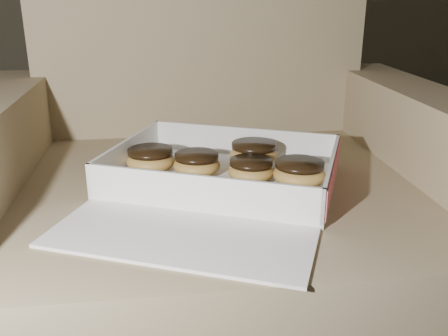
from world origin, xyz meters
name	(u,v)px	position (x,y,z in m)	size (l,w,h in m)	color
armchair	(213,226)	(0.03, 0.24, 0.31)	(0.95, 0.80, 0.99)	#967D5F
bakery_box	(219,184)	(0.03, 0.12, 0.46)	(0.53, 0.57, 0.07)	white
donut_a	(151,159)	(-0.09, 0.21, 0.48)	(0.09, 0.09, 0.05)	gold
donut_b	(251,170)	(0.09, 0.13, 0.47)	(0.08, 0.08, 0.04)	gold
donut_c	(254,153)	(0.11, 0.22, 0.48)	(0.09, 0.09, 0.05)	gold
donut_d	(197,164)	(-0.01, 0.17, 0.48)	(0.09, 0.09, 0.04)	gold
donut_e	(299,173)	(0.17, 0.10, 0.48)	(0.09, 0.09, 0.05)	gold
crumb_a	(319,191)	(0.19, 0.07, 0.45)	(0.01, 0.01, 0.00)	black
crumb_b	(213,184)	(0.02, 0.13, 0.45)	(0.01, 0.01, 0.00)	black
crumb_c	(310,209)	(0.16, 0.00, 0.45)	(0.01, 0.01, 0.00)	black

